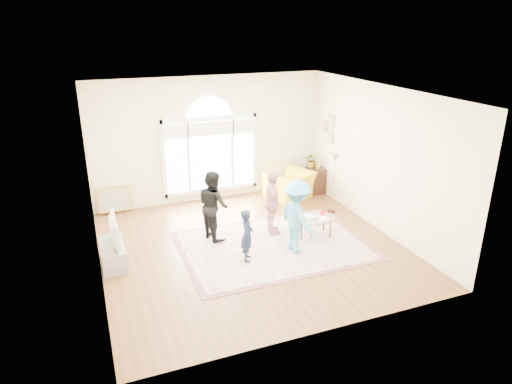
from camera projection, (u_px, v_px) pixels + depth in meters
name	position (u px, v px, depth m)	size (l,w,h in m)	color
ground	(251.00, 247.00, 9.57)	(6.00, 6.00, 0.00)	brown
room_shell	(212.00, 142.00, 11.49)	(6.00, 6.00, 6.00)	#F4E8C0
area_rug	(273.00, 246.00, 9.58)	(3.60, 2.60, 0.02)	beige
rug_border	(273.00, 246.00, 9.58)	(3.80, 2.80, 0.01)	#7F5053
tv_console	(113.00, 254.00, 8.82)	(0.45, 1.00, 0.42)	#94979C
television	(111.00, 231.00, 8.65)	(0.16, 0.99, 0.57)	black
coffee_table	(313.00, 219.00, 9.91)	(1.11, 0.79, 0.54)	silver
armchair	(290.00, 186.00, 12.00)	(1.12, 0.98, 0.73)	yellow
side_cabinet	(315.00, 180.00, 12.47)	(0.40, 0.50, 0.70)	black
floor_lamp	(335.00, 162.00, 10.86)	(0.28, 0.28, 1.51)	black
plant_pedestal	(311.00, 180.00, 12.52)	(0.20, 0.20, 0.70)	white
potted_plant	(312.00, 160.00, 12.32)	(0.39, 0.34, 0.43)	#33722D
leaning_picture	(116.00, 213.00, 11.25)	(0.80, 0.05, 0.62)	tan
child_navy	(247.00, 235.00, 8.83)	(0.39, 0.25, 1.06)	#19223D
child_black	(213.00, 205.00, 9.68)	(0.73, 0.57, 1.51)	black
child_pink	(272.00, 203.00, 9.90)	(0.84, 0.35, 1.43)	#D69095
child_blue	(297.00, 217.00, 9.11)	(0.97, 0.56, 1.51)	#4CABD0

